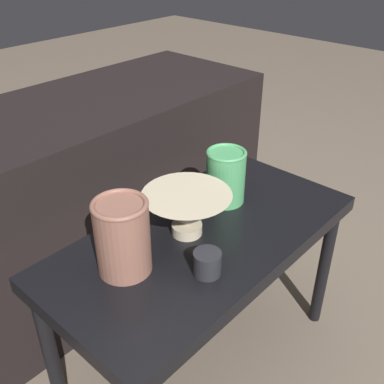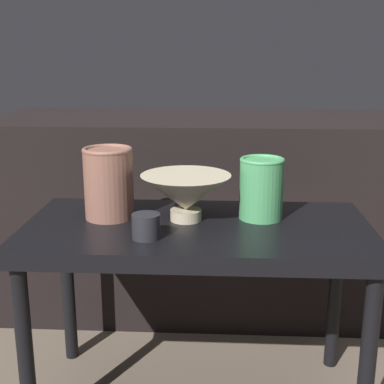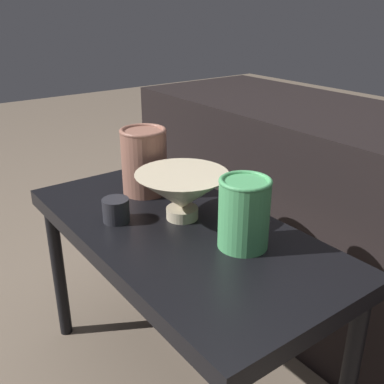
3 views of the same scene
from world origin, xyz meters
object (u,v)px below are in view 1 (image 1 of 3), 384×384
Objects in this scene: vase_textured_left at (122,236)px; vase_colorful_right at (226,176)px; cup at (207,263)px; bowl at (187,210)px.

vase_colorful_right is (0.37, 0.01, -0.01)m from vase_textured_left.
vase_colorful_right is 2.41× the size of cup.
cup is (-0.26, -0.16, -0.05)m from vase_colorful_right.
vase_textured_left reaches higher than bowl.
bowl is at bearing -3.56° from vase_textured_left.
vase_textured_left is (-0.19, 0.01, 0.02)m from bowl.
vase_textured_left is at bearing -177.76° from vase_colorful_right.
vase_colorful_right is at bearing 8.20° from bowl.
vase_colorful_right is at bearing 2.24° from vase_textured_left.
bowl is 0.16m from cup.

